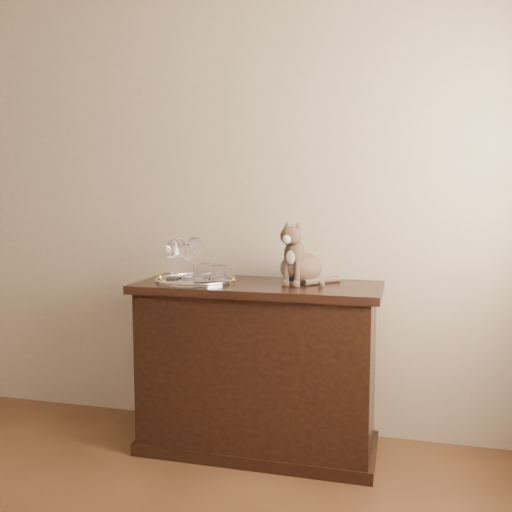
{
  "coord_description": "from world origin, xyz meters",
  "views": [
    {
      "loc": [
        1.3,
        -0.74,
        1.28
      ],
      "look_at": [
        0.59,
        1.95,
        0.98
      ],
      "focal_mm": 40.0,
      "sensor_mm": 36.0,
      "label": 1
    }
  ],
  "objects_px": {
    "tray": "(196,281)",
    "tumbler_c": "(219,274)",
    "wine_glass_b": "(195,257)",
    "wine_glass_c": "(172,260)",
    "cat": "(301,252)",
    "tumbler_a": "(202,273)",
    "sideboard": "(258,367)",
    "wine_glass_a": "(179,258)",
    "wine_glass_d": "(187,261)"
  },
  "relations": [
    {
      "from": "tray",
      "to": "tumbler_c",
      "type": "bearing_deg",
      "value": -7.95
    },
    {
      "from": "tumbler_c",
      "to": "wine_glass_b",
      "type": "bearing_deg",
      "value": 142.42
    },
    {
      "from": "wine_glass_c",
      "to": "cat",
      "type": "distance_m",
      "value": 0.65
    },
    {
      "from": "tumbler_a",
      "to": "sideboard",
      "type": "bearing_deg",
      "value": 21.56
    },
    {
      "from": "sideboard",
      "to": "wine_glass_c",
      "type": "distance_m",
      "value": 0.69
    },
    {
      "from": "wine_glass_a",
      "to": "cat",
      "type": "height_order",
      "value": "cat"
    },
    {
      "from": "wine_glass_b",
      "to": "wine_glass_d",
      "type": "distance_m",
      "value": 0.1
    },
    {
      "from": "wine_glass_a",
      "to": "cat",
      "type": "bearing_deg",
      "value": 3.82
    },
    {
      "from": "wine_glass_a",
      "to": "wine_glass_c",
      "type": "distance_m",
      "value": 0.07
    },
    {
      "from": "wine_glass_b",
      "to": "wine_glass_c",
      "type": "bearing_deg",
      "value": -119.69
    },
    {
      "from": "wine_glass_c",
      "to": "cat",
      "type": "bearing_deg",
      "value": 9.4
    },
    {
      "from": "wine_glass_a",
      "to": "wine_glass_b",
      "type": "relative_size",
      "value": 1.0
    },
    {
      "from": "tray",
      "to": "wine_glass_d",
      "type": "distance_m",
      "value": 0.11
    },
    {
      "from": "wine_glass_b",
      "to": "tumbler_a",
      "type": "bearing_deg",
      "value": -60.12
    },
    {
      "from": "tray",
      "to": "wine_glass_c",
      "type": "xyz_separation_m",
      "value": [
        -0.12,
        -0.01,
        0.1
      ]
    },
    {
      "from": "sideboard",
      "to": "wine_glass_b",
      "type": "relative_size",
      "value": 5.75
    },
    {
      "from": "sideboard",
      "to": "wine_glass_c",
      "type": "xyz_separation_m",
      "value": [
        -0.44,
        -0.04,
        0.53
      ]
    },
    {
      "from": "tumbler_c",
      "to": "cat",
      "type": "xyz_separation_m",
      "value": [
        0.39,
        0.12,
        0.11
      ]
    },
    {
      "from": "wine_glass_d",
      "to": "tumbler_a",
      "type": "distance_m",
      "value": 0.15
    },
    {
      "from": "wine_glass_a",
      "to": "wine_glass_b",
      "type": "distance_m",
      "value": 0.09
    },
    {
      "from": "tray",
      "to": "cat",
      "type": "bearing_deg",
      "value": 10.74
    },
    {
      "from": "tray",
      "to": "tumbler_c",
      "type": "distance_m",
      "value": 0.14
    },
    {
      "from": "wine_glass_c",
      "to": "cat",
      "type": "relative_size",
      "value": 0.65
    },
    {
      "from": "tumbler_c",
      "to": "tray",
      "type": "bearing_deg",
      "value": 172.05
    },
    {
      "from": "wine_glass_c",
      "to": "wine_glass_d",
      "type": "height_order",
      "value": "wine_glass_c"
    },
    {
      "from": "wine_glass_b",
      "to": "wine_glass_c",
      "type": "xyz_separation_m",
      "value": [
        -0.07,
        -0.13,
        -0.0
      ]
    },
    {
      "from": "wine_glass_c",
      "to": "tumbler_a",
      "type": "relative_size",
      "value": 2.14
    },
    {
      "from": "sideboard",
      "to": "wine_glass_a",
      "type": "xyz_separation_m",
      "value": [
        -0.42,
        0.03,
        0.54
      ]
    },
    {
      "from": "sideboard",
      "to": "wine_glass_a",
      "type": "height_order",
      "value": "wine_glass_a"
    },
    {
      "from": "sideboard",
      "to": "wine_glass_c",
      "type": "relative_size",
      "value": 5.96
    },
    {
      "from": "wine_glass_d",
      "to": "wine_glass_c",
      "type": "bearing_deg",
      "value": -157.25
    },
    {
      "from": "wine_glass_b",
      "to": "wine_glass_a",
      "type": "bearing_deg",
      "value": -134.19
    },
    {
      "from": "tumbler_a",
      "to": "tray",
      "type": "bearing_deg",
      "value": 130.44
    },
    {
      "from": "sideboard",
      "to": "wine_glass_b",
      "type": "xyz_separation_m",
      "value": [
        -0.36,
        0.09,
        0.54
      ]
    },
    {
      "from": "tray",
      "to": "wine_glass_d",
      "type": "bearing_deg",
      "value": 157.09
    },
    {
      "from": "wine_glass_b",
      "to": "tumbler_a",
      "type": "distance_m",
      "value": 0.23
    },
    {
      "from": "wine_glass_a",
      "to": "wine_glass_b",
      "type": "bearing_deg",
      "value": 45.81
    },
    {
      "from": "wine_glass_c",
      "to": "tumbler_c",
      "type": "relative_size",
      "value": 2.48
    },
    {
      "from": "wine_glass_d",
      "to": "tumbler_c",
      "type": "distance_m",
      "value": 0.19
    },
    {
      "from": "wine_glass_b",
      "to": "wine_glass_c",
      "type": "height_order",
      "value": "wine_glass_b"
    },
    {
      "from": "wine_glass_c",
      "to": "cat",
      "type": "height_order",
      "value": "cat"
    },
    {
      "from": "tray",
      "to": "wine_glass_b",
      "type": "distance_m",
      "value": 0.17
    },
    {
      "from": "wine_glass_d",
      "to": "cat",
      "type": "distance_m",
      "value": 0.58
    },
    {
      "from": "wine_glass_c",
      "to": "tumbler_c",
      "type": "height_order",
      "value": "wine_glass_c"
    },
    {
      "from": "wine_glass_a",
      "to": "tumbler_a",
      "type": "height_order",
      "value": "wine_glass_a"
    },
    {
      "from": "tray",
      "to": "wine_glass_c",
      "type": "relative_size",
      "value": 1.99
    },
    {
      "from": "tray",
      "to": "cat",
      "type": "height_order",
      "value": "cat"
    },
    {
      "from": "wine_glass_a",
      "to": "tray",
      "type": "bearing_deg",
      "value": -27.07
    },
    {
      "from": "wine_glass_a",
      "to": "sideboard",
      "type": "bearing_deg",
      "value": -3.54
    },
    {
      "from": "tumbler_a",
      "to": "cat",
      "type": "xyz_separation_m",
      "value": [
        0.46,
        0.17,
        0.1
      ]
    }
  ]
}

